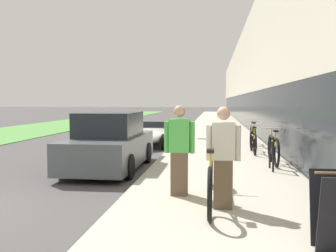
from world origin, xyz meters
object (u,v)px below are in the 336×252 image
object	(u,v)px
cruiser_bike_farthest	(253,135)
vintage_roadster_curbside	(149,136)
tandem_bicycle	(211,177)
cruiser_bike_nearest	(273,149)
parked_sedan_curbside	(110,144)
person_bystander	(179,150)
cruiser_bike_middle	(253,141)
bike_rack_hoop	(272,149)
person_rider	(223,157)

from	to	relation	value
cruiser_bike_farthest	vintage_roadster_curbside	bearing A→B (deg)	172.42
tandem_bicycle	cruiser_bike_nearest	size ratio (longest dim) A/B	1.65
cruiser_bike_nearest	parked_sedan_curbside	xyz separation A→B (m)	(-4.35, -0.55, 0.15)
person_bystander	parked_sedan_curbside	bearing A→B (deg)	125.10
person_bystander	cruiser_bike_farthest	world-z (taller)	person_bystander
person_bystander	cruiser_bike_middle	bearing A→B (deg)	71.94
cruiser_bike_nearest	bike_rack_hoop	bearing A→B (deg)	-101.40
person_bystander	bike_rack_hoop	xyz separation A→B (m)	(2.02, 2.71, -0.30)
parked_sedan_curbside	person_bystander	bearing A→B (deg)	-54.90
bike_rack_hoop	parked_sedan_curbside	distance (m)	4.19
bike_rack_hoop	cruiser_bike_middle	distance (m)	3.06
cruiser_bike_nearest	tandem_bicycle	bearing A→B (deg)	-112.44
person_rider	cruiser_bike_nearest	world-z (taller)	person_rider
cruiser_bike_nearest	cruiser_bike_farthest	bearing A→B (deg)	91.51
person_bystander	cruiser_bike_nearest	xyz separation A→B (m)	(2.20, 3.61, -0.41)
cruiser_bike_nearest	vintage_roadster_curbside	world-z (taller)	cruiser_bike_nearest
cruiser_bike_middle	cruiser_bike_farthest	size ratio (longest dim) A/B	1.04
parked_sedan_curbside	vintage_roadster_curbside	size ratio (longest dim) A/B	1.04
tandem_bicycle	cruiser_bike_farthest	distance (m)	8.36
person_bystander	cruiser_bike_middle	xyz separation A→B (m)	(1.88, 5.77, -0.43)
person_rider	person_bystander	distance (m)	1.05
person_bystander	cruiser_bike_farthest	xyz separation A→B (m)	(2.09, 7.86, -0.42)
cruiser_bike_middle	parked_sedan_curbside	world-z (taller)	parked_sedan_curbside
parked_sedan_curbside	vintage_roadster_curbside	distance (m)	5.35
person_bystander	cruiser_bike_nearest	distance (m)	4.25
person_bystander	vintage_roadster_curbside	world-z (taller)	person_bystander
person_bystander	vintage_roadster_curbside	size ratio (longest dim) A/B	0.42
person_rider	vintage_roadster_curbside	world-z (taller)	person_rider
person_rider	cruiser_bike_farthest	distance (m)	8.71
parked_sedan_curbside	vintage_roadster_curbside	xyz separation A→B (m)	(0.13, 5.35, -0.27)
cruiser_bike_farthest	person_rider	bearing A→B (deg)	-98.79
parked_sedan_curbside	cruiser_bike_middle	bearing A→B (deg)	33.86
person_rider	parked_sedan_curbside	xyz separation A→B (m)	(-2.91, 3.79, -0.26)
vintage_roadster_curbside	cruiser_bike_farthest	bearing A→B (deg)	-7.58
person_bystander	parked_sedan_curbside	xyz separation A→B (m)	(-2.15, 3.06, -0.26)
bike_rack_hoop	cruiser_bike_nearest	distance (m)	0.92
cruiser_bike_nearest	parked_sedan_curbside	size ratio (longest dim) A/B	0.44
cruiser_bike_middle	bike_rack_hoop	bearing A→B (deg)	-87.45
person_bystander	cruiser_bike_nearest	bearing A→B (deg)	58.66
cruiser_bike_farthest	parked_sedan_curbside	distance (m)	6.41
bike_rack_hoop	cruiser_bike_middle	size ratio (longest dim) A/B	0.46
tandem_bicycle	cruiser_bike_nearest	distance (m)	4.29
tandem_bicycle	vintage_roadster_curbside	distance (m)	9.14
person_rider	cruiser_bike_nearest	distance (m)	4.59
bike_rack_hoop	person_bystander	bearing A→B (deg)	-126.64
person_rider	tandem_bicycle	bearing A→B (deg)	117.56
person_rider	person_bystander	bearing A→B (deg)	136.09
bike_rack_hoop	cruiser_bike_nearest	world-z (taller)	cruiser_bike_nearest
person_rider	cruiser_bike_farthest	world-z (taller)	person_rider
person_rider	vintage_roadster_curbside	distance (m)	9.57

